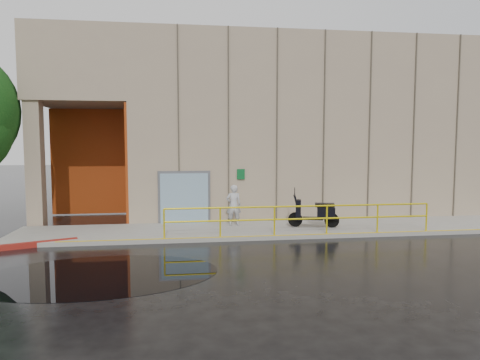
% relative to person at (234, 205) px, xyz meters
% --- Properties ---
extents(ground, '(120.00, 120.00, 0.00)m').
position_rel_person_xyz_m(ground, '(-2.10, -5.10, -0.95)').
color(ground, black).
rests_on(ground, ground).
extents(sidewalk, '(20.00, 3.00, 0.15)m').
position_rel_person_xyz_m(sidewalk, '(1.90, -0.60, -0.87)').
color(sidewalk, gray).
rests_on(sidewalk, ground).
extents(building, '(20.00, 10.17, 8.00)m').
position_rel_person_xyz_m(building, '(3.00, 5.88, 3.26)').
color(building, gray).
rests_on(building, ground).
extents(guardrail, '(9.56, 0.06, 1.03)m').
position_rel_person_xyz_m(guardrail, '(2.15, -1.95, -0.27)').
color(guardrail, '#D7C10B').
rests_on(guardrail, sidewalk).
extents(person, '(0.59, 0.39, 1.60)m').
position_rel_person_xyz_m(person, '(0.00, 0.00, 0.00)').
color(person, '#B5B6BA').
rests_on(person, sidewalk).
extents(scooter, '(1.98, 1.09, 1.49)m').
position_rel_person_xyz_m(scooter, '(3.02, -0.74, 0.06)').
color(scooter, black).
rests_on(scooter, sidewalk).
extents(red_curb, '(2.31, 1.02, 0.18)m').
position_rel_person_xyz_m(red_curb, '(-6.63, -2.00, -0.86)').
color(red_curb, maroon).
rests_on(red_curb, ground).
extents(puddle, '(6.32, 4.11, 0.01)m').
position_rel_person_xyz_m(puddle, '(-4.13, -5.38, -0.95)').
color(puddle, black).
rests_on(puddle, ground).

